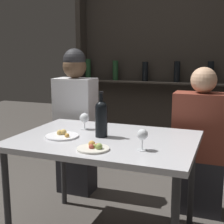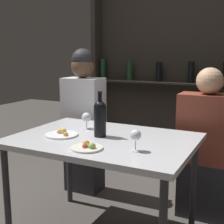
{
  "view_description": "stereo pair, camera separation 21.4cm",
  "coord_description": "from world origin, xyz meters",
  "px_view_note": "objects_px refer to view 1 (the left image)",
  "views": [
    {
      "loc": [
        0.75,
        -1.84,
        1.28
      ],
      "look_at": [
        0.0,
        0.13,
        0.88
      ],
      "focal_mm": 50.0,
      "sensor_mm": 36.0,
      "label": 1
    },
    {
      "loc": [
        0.94,
        -1.76,
        1.28
      ],
      "look_at": [
        0.0,
        0.13,
        0.88
      ],
      "focal_mm": 50.0,
      "sensor_mm": 36.0,
      "label": 2
    }
  ],
  "objects_px": {
    "wine_bottle": "(101,117)",
    "wine_glass_1": "(85,118)",
    "seated_person_left": "(76,123)",
    "wine_glass_0": "(142,135)",
    "seated_person_right": "(200,147)",
    "food_plate_0": "(62,135)",
    "food_plate_1": "(94,148)"
  },
  "relations": [
    {
      "from": "wine_glass_0",
      "to": "wine_glass_1",
      "type": "height_order",
      "value": "wine_glass_0"
    },
    {
      "from": "wine_glass_0",
      "to": "wine_glass_1",
      "type": "relative_size",
      "value": 1.04
    },
    {
      "from": "wine_bottle",
      "to": "food_plate_0",
      "type": "distance_m",
      "value": 0.29
    },
    {
      "from": "wine_glass_0",
      "to": "wine_bottle",
      "type": "bearing_deg",
      "value": 150.73
    },
    {
      "from": "food_plate_1",
      "to": "seated_person_left",
      "type": "relative_size",
      "value": 0.14
    },
    {
      "from": "wine_glass_1",
      "to": "seated_person_right",
      "type": "xyz_separation_m",
      "value": [
        0.79,
        0.47,
        -0.26
      ]
    },
    {
      "from": "food_plate_0",
      "to": "seated_person_left",
      "type": "bearing_deg",
      "value": 110.62
    },
    {
      "from": "wine_glass_1",
      "to": "food_plate_0",
      "type": "bearing_deg",
      "value": -101.01
    },
    {
      "from": "wine_glass_1",
      "to": "food_plate_0",
      "type": "xyz_separation_m",
      "value": [
        -0.05,
        -0.24,
        -0.07
      ]
    },
    {
      "from": "wine_bottle",
      "to": "seated_person_left",
      "type": "height_order",
      "value": "seated_person_left"
    },
    {
      "from": "seated_person_left",
      "to": "seated_person_right",
      "type": "bearing_deg",
      "value": -0.0
    },
    {
      "from": "seated_person_right",
      "to": "wine_glass_1",
      "type": "bearing_deg",
      "value": -149.31
    },
    {
      "from": "food_plate_0",
      "to": "food_plate_1",
      "type": "distance_m",
      "value": 0.36
    },
    {
      "from": "food_plate_0",
      "to": "seated_person_left",
      "type": "relative_size",
      "value": 0.17
    },
    {
      "from": "food_plate_0",
      "to": "food_plate_1",
      "type": "xyz_separation_m",
      "value": [
        0.31,
        -0.18,
        0.0
      ]
    },
    {
      "from": "wine_glass_0",
      "to": "seated_person_right",
      "type": "bearing_deg",
      "value": 72.06
    },
    {
      "from": "food_plate_0",
      "to": "food_plate_1",
      "type": "relative_size",
      "value": 1.17
    },
    {
      "from": "wine_bottle",
      "to": "seated_person_right",
      "type": "relative_size",
      "value": 0.26
    },
    {
      "from": "wine_bottle",
      "to": "wine_glass_0",
      "type": "bearing_deg",
      "value": -29.27
    },
    {
      "from": "food_plate_0",
      "to": "seated_person_right",
      "type": "relative_size",
      "value": 0.19
    },
    {
      "from": "seated_person_right",
      "to": "seated_person_left",
      "type": "bearing_deg",
      "value": 180.0
    },
    {
      "from": "wine_glass_0",
      "to": "seated_person_left",
      "type": "height_order",
      "value": "seated_person_left"
    },
    {
      "from": "wine_glass_0",
      "to": "seated_person_left",
      "type": "xyz_separation_m",
      "value": [
        -0.84,
        0.8,
        -0.16
      ]
    },
    {
      "from": "food_plate_1",
      "to": "wine_glass_1",
      "type": "bearing_deg",
      "value": 121.74
    },
    {
      "from": "wine_glass_1",
      "to": "food_plate_1",
      "type": "relative_size",
      "value": 0.64
    },
    {
      "from": "wine_bottle",
      "to": "wine_glass_1",
      "type": "bearing_deg",
      "value": 142.87
    },
    {
      "from": "wine_bottle",
      "to": "food_plate_0",
      "type": "xyz_separation_m",
      "value": [
        -0.24,
        -0.1,
        -0.12
      ]
    },
    {
      "from": "wine_glass_1",
      "to": "food_plate_0",
      "type": "relative_size",
      "value": 0.54
    },
    {
      "from": "wine_glass_1",
      "to": "seated_person_left",
      "type": "xyz_separation_m",
      "value": [
        -0.32,
        0.47,
        -0.16
      ]
    },
    {
      "from": "wine_bottle",
      "to": "wine_glass_0",
      "type": "height_order",
      "value": "wine_bottle"
    },
    {
      "from": "wine_glass_1",
      "to": "seated_person_left",
      "type": "relative_size",
      "value": 0.09
    },
    {
      "from": "wine_glass_0",
      "to": "food_plate_1",
      "type": "bearing_deg",
      "value": -160.91
    }
  ]
}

